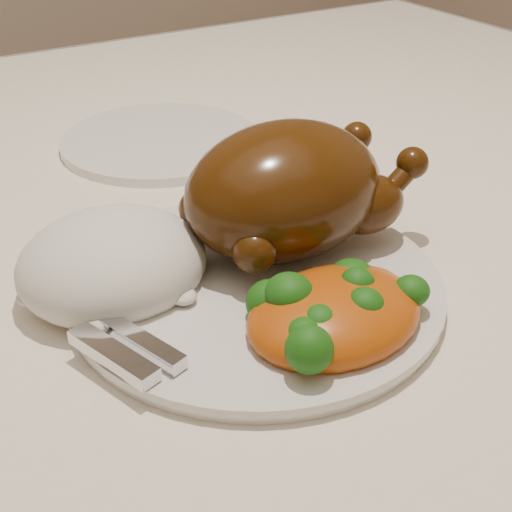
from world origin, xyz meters
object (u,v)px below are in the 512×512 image
dinner_plate (256,287)px  roast_chicken (289,189)px  dining_table (16,340)px  side_plate (161,141)px

dinner_plate → roast_chicken: roast_chicken is taller
dining_table → side_plate: size_ratio=7.93×
dinner_plate → dining_table: bearing=128.4°
dinner_plate → roast_chicken: (0.05, 0.03, 0.05)m
dinner_plate → side_plate: size_ratio=1.26×
dinner_plate → roast_chicken: bearing=32.5°
side_plate → roast_chicken: size_ratio=1.07×
dinner_plate → side_plate: 0.28m
dining_table → side_plate: bearing=28.2°
dinner_plate → roast_chicken: 0.08m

